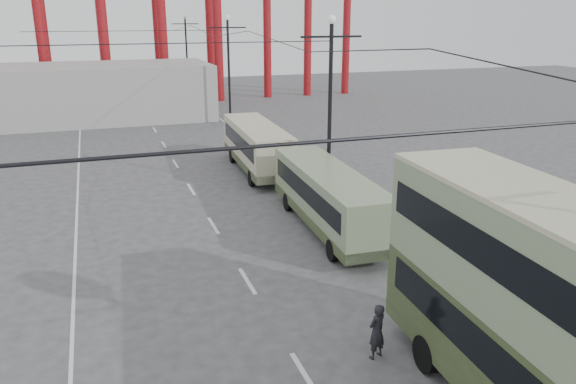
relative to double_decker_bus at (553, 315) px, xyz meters
name	(u,v)px	position (x,y,z in m)	size (l,w,h in m)	color
road_markings	(201,201)	(-4.06, 19.53, -3.13)	(12.52, 120.00, 0.01)	silver
lamp_post_mid	(330,111)	(2.40, 17.83, 1.54)	(3.20, 0.44, 9.32)	black
lamp_post_far	(229,71)	(2.40, 39.83, 1.54)	(3.20, 0.44, 9.32)	black
lamp_post_distant	(187,55)	(2.40, 61.83, 1.54)	(3.20, 0.44, 9.32)	black
fairground_shed	(89,93)	(-9.20, 46.83, -0.64)	(22.00, 10.00, 5.00)	#999994
double_decker_bus	(553,315)	(0.00, 0.00, 0.00)	(3.20, 10.57, 5.60)	#2F3A1F
single_decker_green	(328,196)	(0.61, 13.70, -1.57)	(2.73, 9.91, 2.77)	gray
single_decker_cream	(257,146)	(0.36, 24.27, -1.50)	(2.77, 9.43, 2.90)	#B8B594
pedestrian	(377,331)	(-2.01, 4.00, -2.31)	(0.61, 0.40, 1.66)	black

